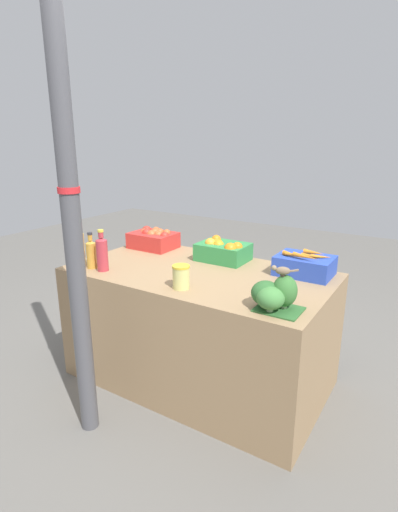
{
  "coord_description": "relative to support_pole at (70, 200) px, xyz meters",
  "views": [
    {
      "loc": [
        1.28,
        -2.04,
        1.59
      ],
      "look_at": [
        0.0,
        0.0,
        0.87
      ],
      "focal_mm": 28.0,
      "sensor_mm": 36.0,
      "label": 1
    }
  ],
  "objects": [
    {
      "name": "juice_bottle_ruby",
      "position": [
        -0.25,
        0.43,
        -0.41
      ],
      "size": [
        0.07,
        0.07,
        0.27
      ],
      "color": "#B2333D",
      "rests_on": "market_table"
    },
    {
      "name": "juice_bottle_amber",
      "position": [
        -0.35,
        0.43,
        -0.43
      ],
      "size": [
        0.06,
        0.06,
        0.24
      ],
      "color": "gold",
      "rests_on": "market_table"
    },
    {
      "name": "apple_crate",
      "position": [
        -0.33,
        1.04,
        -0.46
      ],
      "size": [
        0.34,
        0.25,
        0.15
      ],
      "color": "red",
      "rests_on": "market_table"
    },
    {
      "name": "pickle_jar",
      "position": [
        0.35,
        0.43,
        -0.46
      ],
      "size": [
        0.1,
        0.1,
        0.14
      ],
      "color": "#D1CC75",
      "rests_on": "market_table"
    },
    {
      "name": "sparrow_bird",
      "position": [
        0.93,
        0.45,
        -0.32
      ],
      "size": [
        0.13,
        0.07,
        0.05
      ],
      "rotation": [
        0.0,
        0.0,
        -2.76
      ],
      "color": "#4C3D2D",
      "rests_on": "broccoli_pile"
    },
    {
      "name": "orange_crate",
      "position": [
        0.29,
        1.03,
        -0.46
      ],
      "size": [
        0.34,
        0.25,
        0.15
      ],
      "color": "#2D8442",
      "rests_on": "market_table"
    },
    {
      "name": "broccoli_pile",
      "position": [
        0.9,
        0.43,
        -0.45
      ],
      "size": [
        0.25,
        0.21,
        0.18
      ],
      "color": "#2D602D",
      "rests_on": "market_table"
    },
    {
      "name": "ground_plane",
      "position": [
        0.27,
        0.74,
        -1.3
      ],
      "size": [
        10.0,
        10.0,
        0.0
      ],
      "primitive_type": "plane",
      "color": "#605E59"
    },
    {
      "name": "carrot_crate",
      "position": [
        0.86,
        1.03,
        -0.46
      ],
      "size": [
        0.34,
        0.25,
        0.16
      ],
      "color": "#2847B7",
      "rests_on": "market_table"
    },
    {
      "name": "support_pole",
      "position": [
        0.0,
        0.0,
        0.0
      ],
      "size": [
        0.11,
        0.11,
        2.6
      ],
      "color": "#4C4C51",
      "rests_on": "ground_plane"
    },
    {
      "name": "market_table",
      "position": [
        0.27,
        0.74,
        -0.91
      ],
      "size": [
        1.65,
        0.91,
        0.77
      ],
      "primitive_type": "cube",
      "color": "#937551",
      "rests_on": "ground_plane"
    },
    {
      "name": "juice_bottle_golden",
      "position": [
        -0.46,
        0.43,
        -0.41
      ],
      "size": [
        0.07,
        0.07,
        0.28
      ],
      "color": "gold",
      "rests_on": "market_table"
    }
  ]
}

